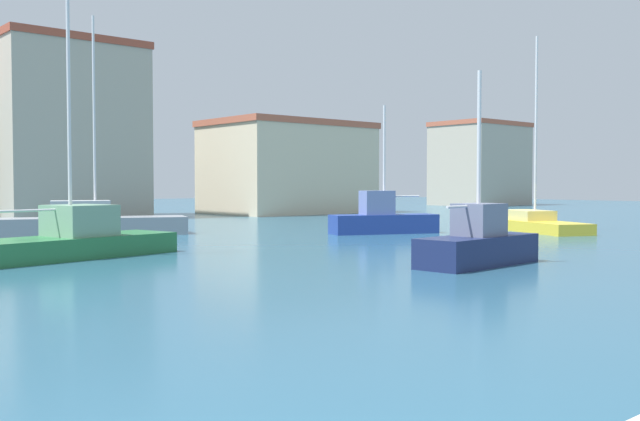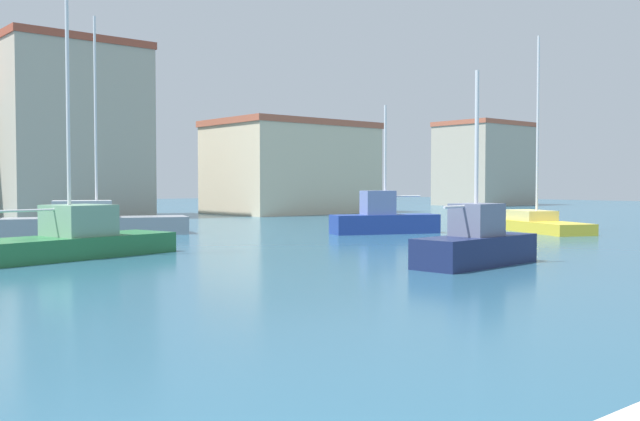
# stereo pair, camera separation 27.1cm
# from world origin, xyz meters

# --- Properties ---
(water) EXTENTS (160.00, 160.00, 0.00)m
(water) POSITION_xyz_m (15.00, 20.00, 0.00)
(water) COLOR #285670
(water) RESTS_ON ground
(sailboat_navy_distant_north) EXTENTS (4.69, 1.88, 5.82)m
(sailboat_navy_distant_north) POSITION_xyz_m (14.73, 10.10, 0.66)
(sailboat_navy_distant_north) COLOR #19234C
(sailboat_navy_distant_north) RESTS_ON water
(sailboat_grey_near_pier) EXTENTS (8.65, 5.09, 10.35)m
(sailboat_grey_near_pier) POSITION_xyz_m (11.06, 29.64, 0.61)
(sailboat_grey_near_pier) COLOR gray
(sailboat_grey_near_pier) RESTS_ON water
(sailboat_yellow_behind_lamppost) EXTENTS (4.93, 7.38, 9.94)m
(sailboat_yellow_behind_lamppost) POSITION_xyz_m (29.44, 17.59, 0.46)
(sailboat_yellow_behind_lamppost) COLOR gold
(sailboat_yellow_behind_lamppost) RESTS_ON water
(sailboat_green_mid_harbor) EXTENTS (7.44, 3.72, 10.59)m
(sailboat_green_mid_harbor) POSITION_xyz_m (6.37, 20.23, 0.61)
(sailboat_green_mid_harbor) COLOR #28703D
(sailboat_green_mid_harbor) RESTS_ON water
(sailboat_blue_far_left) EXTENTS (5.47, 3.41, 6.27)m
(sailboat_blue_far_left) POSITION_xyz_m (22.31, 21.46, 0.72)
(sailboat_blue_far_left) COLOR #233D93
(sailboat_blue_far_left) RESTS_ON water
(yacht_club) EXTENTS (9.70, 8.98, 12.34)m
(yacht_club) POSITION_xyz_m (16.33, 47.09, 6.18)
(yacht_club) COLOR #B2A893
(yacht_club) RESTS_ON ground
(harbor_office) EXTENTS (12.85, 8.91, 7.54)m
(harbor_office) POSITION_xyz_m (33.83, 43.55, 3.78)
(harbor_office) COLOR beige
(harbor_office) RESTS_ON ground
(waterfront_apartments) EXTENTS (9.76, 7.54, 9.29)m
(waterfront_apartments) POSITION_xyz_m (63.34, 46.07, 4.66)
(waterfront_apartments) COLOR #B2A893
(waterfront_apartments) RESTS_ON ground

